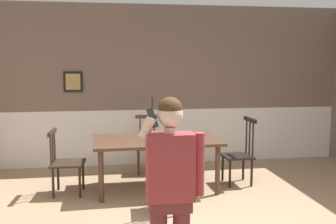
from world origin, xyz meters
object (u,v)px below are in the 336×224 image
dining_table (156,144)px  chair_near_window (148,145)px  chair_opposite_corner (65,162)px  person_figure (171,183)px  chair_at_table_head (167,174)px  chair_by_doorway (240,153)px

dining_table → chair_near_window: bearing=91.6°
chair_opposite_corner → person_figure: 2.80m
dining_table → chair_at_table_head: bearing=-88.3°
chair_at_table_head → chair_by_doorway: bearing=39.2°
chair_at_table_head → chair_opposite_corner: 1.59m
chair_opposite_corner → chair_near_window: bearing=130.8°
chair_by_doorway → chair_opposite_corner: size_ratio=1.11×
chair_at_table_head → chair_opposite_corner: bearing=148.3°
chair_at_table_head → person_figure: bearing=-95.8°
dining_table → chair_opposite_corner: 1.31m
person_figure → chair_opposite_corner: bearing=-65.7°
chair_opposite_corner → person_figure: (1.09, -2.54, 0.43)m
chair_at_table_head → chair_opposite_corner: (-1.32, 0.88, -0.02)m
chair_near_window → person_figure: (-0.17, -3.50, 0.43)m
dining_table → person_figure: person_figure is taller
chair_at_table_head → person_figure: size_ratio=0.62×
chair_near_window → chair_at_table_head: 1.84m
chair_opposite_corner → person_figure: person_figure is taller
chair_by_doorway → chair_at_table_head: bearing=125.7°
chair_near_window → dining_table: bearing=94.9°
chair_near_window → person_figure: size_ratio=0.60×
dining_table → chair_near_window: size_ratio=1.92×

